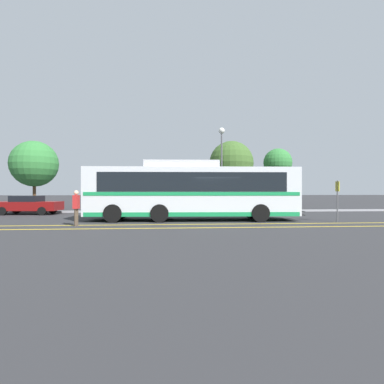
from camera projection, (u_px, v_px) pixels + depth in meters
ground_plane at (215, 220)px, 17.62m from camera, size 220.00×220.00×0.00m
lane_strip_0 at (195, 224)px, 15.48m from camera, size 32.17×0.20×0.01m
lane_strip_1 at (198, 228)px, 14.00m from camera, size 32.17×0.20×0.01m
curb_strip at (186, 211)px, 24.55m from camera, size 40.17×0.36×0.15m
transit_bus at (192, 190)px, 17.67m from camera, size 12.57×3.04×3.48m
parked_car_0 at (28, 205)px, 22.12m from camera, size 4.55×2.13×1.38m
parked_car_1 at (119, 205)px, 22.43m from camera, size 4.16×2.06×1.38m
pedestrian_0 at (76, 206)px, 14.74m from camera, size 0.24×0.43×1.76m
bus_stop_sign at (337, 196)px, 16.71m from camera, size 0.07×0.40×2.32m
street_lamp at (222, 151)px, 25.83m from camera, size 0.52×0.52×7.21m
tree_0 at (34, 164)px, 27.23m from camera, size 4.16×4.16×6.29m
tree_1 at (278, 163)px, 30.11m from camera, size 2.84×2.84×6.01m
tree_2 at (231, 163)px, 28.48m from camera, size 4.19×4.19×6.48m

